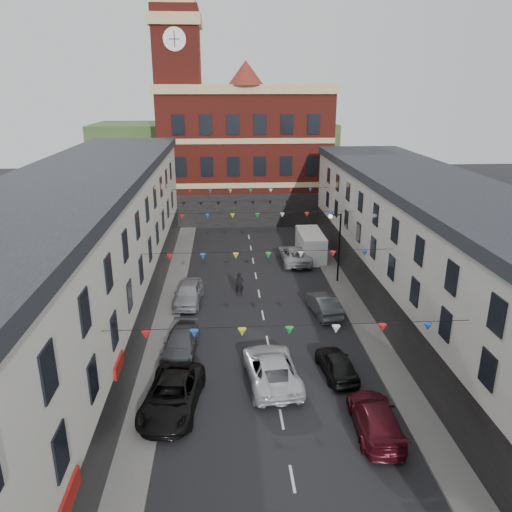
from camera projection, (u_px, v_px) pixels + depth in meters
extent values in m
plane|color=black|center=(274.00, 375.00, 28.66)|extent=(160.00, 160.00, 0.00)
cube|color=#605E5B|center=(157.00, 360.00, 30.10)|extent=(1.80, 64.00, 0.15)
cube|color=#605E5B|center=(381.00, 353.00, 30.95)|extent=(1.80, 64.00, 0.15)
cube|color=beige|center=(59.00, 294.00, 27.27)|extent=(8.00, 56.00, 10.00)
cube|color=black|center=(45.00, 198.00, 25.55)|extent=(8.40, 56.00, 0.70)
cube|color=black|center=(138.00, 347.00, 28.62)|extent=(0.12, 56.00, 3.20)
cube|color=beige|center=(475.00, 291.00, 28.88)|extent=(8.00, 56.00, 9.00)
cube|color=black|center=(488.00, 210.00, 27.32)|extent=(8.40, 56.00, 0.70)
cube|color=black|center=(402.00, 338.00, 29.57)|extent=(0.12, 56.00, 3.20)
cube|color=maroon|center=(244.00, 157.00, 62.16)|extent=(20.00, 12.00, 15.00)
cube|color=tan|center=(244.00, 89.00, 59.58)|extent=(20.60, 12.60, 1.00)
cone|color=maroon|center=(246.00, 73.00, 54.31)|extent=(4.00, 4.00, 2.60)
cube|color=maroon|center=(180.00, 121.00, 57.41)|extent=(5.00, 5.00, 24.00)
cube|color=tan|center=(176.00, 21.00, 54.04)|extent=(5.60, 5.60, 1.20)
cube|color=tan|center=(175.00, 0.00, 53.36)|extent=(4.40, 4.40, 3.00)
cylinder|color=white|center=(174.00, 39.00, 52.27)|extent=(2.40, 0.12, 2.40)
cube|color=#2D4620|center=(215.00, 153.00, 85.39)|extent=(40.00, 14.00, 10.00)
cylinder|color=black|center=(339.00, 249.00, 41.34)|extent=(0.14, 0.14, 6.00)
cylinder|color=black|center=(336.00, 215.00, 40.39)|extent=(0.90, 0.10, 0.10)
sphere|color=beige|center=(331.00, 216.00, 40.39)|extent=(0.36, 0.36, 0.36)
imported|color=black|center=(172.00, 395.00, 25.44)|extent=(3.38, 6.09, 1.61)
imported|color=#46474E|center=(181.00, 343.00, 30.88)|extent=(2.37, 4.95, 1.39)
imported|color=#94959C|center=(189.00, 293.00, 38.07)|extent=(2.34, 4.98, 1.65)
imported|color=#4D0F18|center=(376.00, 418.00, 23.78)|extent=(2.34, 5.19, 1.48)
imported|color=black|center=(337.00, 364.00, 28.53)|extent=(2.08, 4.32, 1.42)
imported|color=#484B4F|center=(324.00, 304.00, 36.26)|extent=(2.14, 4.65, 1.48)
imported|color=#A8ACAD|center=(295.00, 255.00, 46.85)|extent=(2.73, 5.74, 1.58)
imported|color=silver|center=(271.00, 368.00, 27.86)|extent=(3.26, 6.18, 1.66)
cube|color=white|center=(311.00, 245.00, 48.11)|extent=(2.20, 5.70, 2.52)
imported|color=black|center=(240.00, 284.00, 39.37)|extent=(0.70, 0.46, 1.91)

